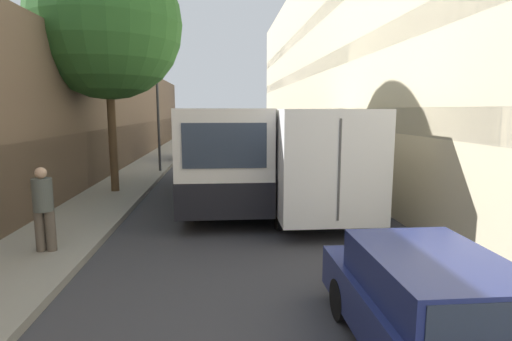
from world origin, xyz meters
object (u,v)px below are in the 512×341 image
car_hatchback (434,311)px  bus (224,150)px  box_truck (303,155)px  pedestrian (43,206)px  street_lamp (156,63)px  panel_van (199,142)px  street_tree_left (107,24)px

car_hatchback → bus: bearing=103.7°
car_hatchback → bus: 10.31m
box_truck → pedestrian: box_truck is taller
bus → street_lamp: 6.95m
panel_van → pedestrian: bearing=-97.9°
bus → street_tree_left: bearing=174.9°
pedestrian → street_lamp: street_lamp is taller
box_truck → pedestrian: (-6.22, -4.13, -0.54)m
box_truck → street_tree_left: bearing=161.6°
box_truck → panel_van: bearing=108.6°
bus → panel_van: size_ratio=2.42×
bus → pedestrian: (-3.72, -5.91, -0.54)m
car_hatchback → street_lamp: size_ratio=0.54×
pedestrian → street_tree_left: bearing=92.1°
box_truck → pedestrian: bearing=-146.4°
street_lamp → pedestrian: bearing=-93.4°
box_truck → street_tree_left: street_tree_left is taller
box_truck → street_lamp: (-5.57, 6.92, 3.55)m
box_truck → panel_van: (-3.99, 11.87, -0.50)m
car_hatchback → street_lamp: 16.69m
car_hatchback → box_truck: (0.07, 8.19, 0.95)m
panel_van → pedestrian: (-2.23, -16.00, -0.04)m
car_hatchback → street_tree_left: (-6.37, 10.33, 5.25)m
panel_van → street_tree_left: (-2.45, -9.73, 4.81)m
panel_van → street_lamp: bearing=-107.7°
car_hatchback → box_truck: box_truck is taller
panel_van → pedestrian: size_ratio=2.30×
street_tree_left → street_lamp: bearing=79.6°
bus → street_lamp: bearing=120.9°
panel_van → box_truck: bearing=-71.4°
box_truck → panel_van: box_truck is taller
car_hatchback → pedestrian: bearing=146.5°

